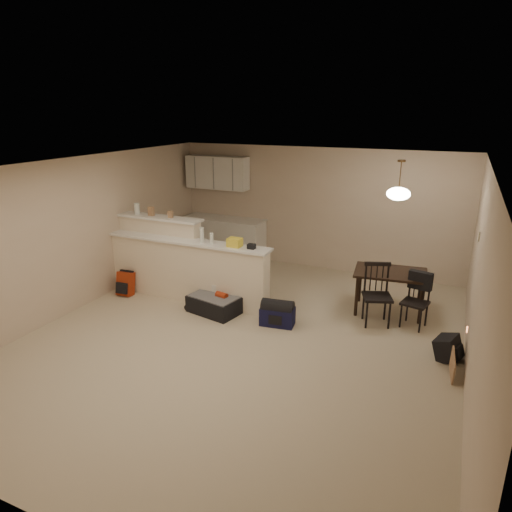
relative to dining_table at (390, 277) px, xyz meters
The scene contains 21 objects.
room 2.63m from the dining_table, 134.90° to the right, with size 7.00×7.02×2.50m.
breakfast_bar 3.65m from the dining_table, 166.93° to the right, with size 3.08×0.58×1.39m.
upper_cabinets 4.46m from the dining_table, 159.28° to the left, with size 1.40×0.34×0.70m, color white.
kitchen_counter 4.05m from the dining_table, 160.00° to the left, with size 1.80×0.60×0.90m, color white.
thermostat 1.50m from the dining_table, 12.24° to the right, with size 0.02×0.12×0.12m, color beige.
jar 4.60m from the dining_table, behind, with size 0.10×0.10×0.20m, color silver.
cereal_box 4.30m from the dining_table, behind, with size 0.10×0.07×0.16m, color #A17753.
small_box 3.90m from the dining_table, 169.61° to the right, with size 0.08×0.06×0.12m, color #A17753.
bottle_a 3.17m from the dining_table, 163.08° to the right, with size 0.07×0.07×0.26m, color silver.
bottle_b 2.99m from the dining_table, 162.04° to the right, with size 0.06×0.06×0.18m, color silver.
bag_lump 2.59m from the dining_table, 159.06° to the right, with size 0.22×0.18×0.14m, color #A17753.
pouch 2.32m from the dining_table, 156.34° to the right, with size 0.12×0.10×0.08m, color #A17753.
dining_table is the anchor object (origin of this frame).
pendant_lamp 1.37m from the dining_table, 63.43° to the left, with size 0.36×0.36×0.62m.
dining_chair_near 0.56m from the dining_table, 100.81° to the right, with size 0.42×0.40×0.97m, color black, non-canonical shape.
dining_chair_far 0.63m from the dining_table, 41.80° to the right, with size 0.37×0.35×0.84m, color black, non-canonical shape.
suitcase 2.91m from the dining_table, 155.39° to the right, with size 0.82×0.53×0.28m, color black.
red_backpack 4.62m from the dining_table, 164.94° to the right, with size 0.28×0.18×0.42m, color #A42E12.
navy_duffel 1.97m from the dining_table, 141.29° to the right, with size 0.52×0.28×0.28m, color #111238.
black_daypack 1.61m from the dining_table, 50.79° to the right, with size 0.35×0.25×0.31m, color black.
cardboard_sheet 2.03m from the dining_table, 57.86° to the right, with size 0.42×0.02×0.32m, color #A17753.
Camera 1 is at (2.66, -5.42, 3.23)m, focal length 32.00 mm.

